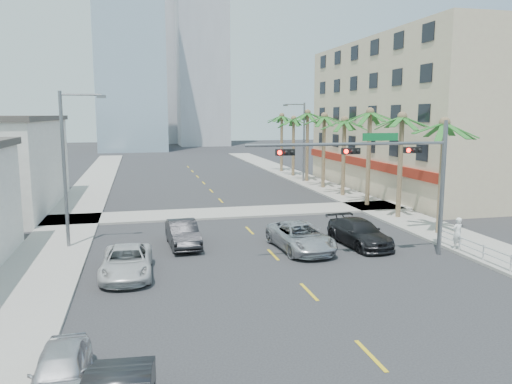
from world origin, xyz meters
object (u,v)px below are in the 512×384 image
pedestrian (457,233)px  traffic_signal_mast (390,165)px  car_lane_center (300,237)px  car_lane_right (359,233)px  car_lane_left (183,234)px  car_parked_far (127,262)px  car_parked_near (60,371)px

pedestrian → traffic_signal_mast: bearing=-6.3°
traffic_signal_mast → pedestrian: size_ratio=6.08×
traffic_signal_mast → car_lane_center: (-4.00, 2.67, -4.28)m
traffic_signal_mast → car_lane_right: traffic_signal_mast is taller
car_lane_left → pedestrian: 15.72m
car_parked_far → pedestrian: (18.10, 0.18, 0.36)m
car_lane_right → pedestrian: (4.80, -2.53, 0.30)m
car_parked_far → car_lane_center: 9.92m
traffic_signal_mast → pedestrian: bearing=3.9°
car_lane_right → pedestrian: 5.43m
car_parked_near → traffic_signal_mast: bearing=33.2°
car_parked_near → car_lane_left: size_ratio=0.82×
car_lane_left → pedestrian: bearing=-20.8°
car_lane_left → traffic_signal_mast: bearing=-29.0°
car_lane_center → car_lane_left: bearing=155.5°
traffic_signal_mast → car_lane_right: size_ratio=2.11×
car_lane_left → pedestrian: pedestrian is taller
car_parked_near → pedestrian: size_ratio=2.08×
traffic_signal_mast → car_lane_left: traffic_signal_mast is taller
car_lane_left → pedestrian: (15.00, -4.72, 0.30)m
car_lane_right → car_lane_center: bearing=176.6°
car_parked_far → car_lane_left: car_lane_left is taller
car_parked_far → car_parked_near: bearing=-96.9°
car_parked_near → car_parked_far: car_parked_far is taller
car_lane_center → car_lane_right: car_lane_center is taller
car_lane_center → car_parked_near: bearing=-136.0°
traffic_signal_mast → car_parked_far: bearing=179.4°
car_lane_left → car_lane_right: bearing=-15.5°
car_parked_far → car_lane_center: size_ratio=0.90×
car_parked_far → car_lane_center: bearing=16.9°
car_parked_far → car_lane_center: car_lane_center is taller
traffic_signal_mast → pedestrian: traffic_signal_mast is taller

